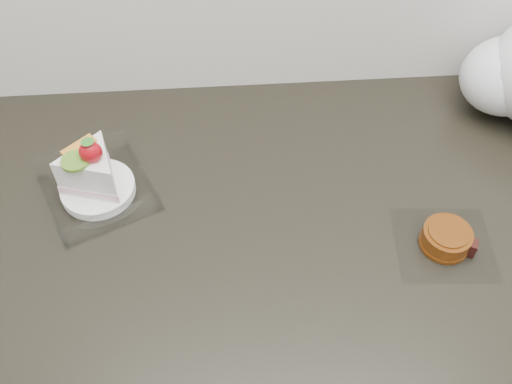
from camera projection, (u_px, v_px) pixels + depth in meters
The scene contains 3 objects.
counter at pixel (311, 343), 1.20m from camera, with size 2.04×0.64×0.90m.
cake_tray at pixel (95, 180), 0.86m from camera, with size 0.20×0.20×0.12m.
mooncake_wrap at pixel (446, 240), 0.81m from camera, with size 0.15×0.14×0.03m.
Camera 1 is at (-0.15, 1.18, 1.58)m, focal length 40.00 mm.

